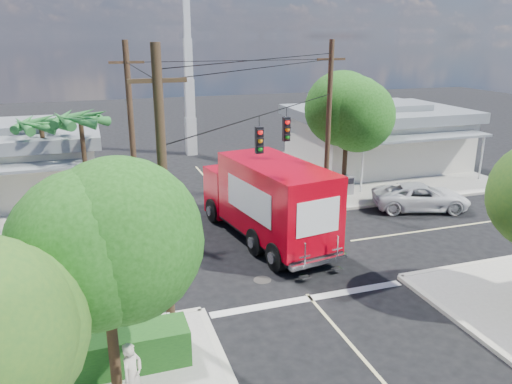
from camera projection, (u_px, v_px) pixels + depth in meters
name	position (u px, v px, depth m)	size (l,w,h in m)	color
ground	(270.00, 252.00, 22.09)	(120.00, 120.00, 0.00)	black
sidewalk_ne	(362.00, 171.00, 35.20)	(14.12, 14.12, 0.14)	#9D988E
sidewalk_nw	(28.00, 201.00, 28.65)	(14.12, 14.12, 0.14)	#9D988E
road_markings	(282.00, 266.00, 20.76)	(32.00, 32.00, 0.01)	beige
building_ne	(377.00, 135.00, 36.00)	(11.80, 10.20, 4.50)	silver
building_nw	(5.00, 160.00, 29.10)	(10.80, 10.20, 4.30)	beige
radio_tower	(189.00, 83.00, 38.67)	(0.80, 0.80, 17.00)	silver
tree_sw_front	(104.00, 248.00, 11.86)	(3.88, 3.78, 6.03)	#422D1C
tree_ne_front	(348.00, 115.00, 28.96)	(4.21, 4.14, 6.66)	#422D1C
tree_ne_back	(367.00, 117.00, 31.91)	(3.77, 3.66, 5.82)	#422D1C
palm_nw_front	(81.00, 121.00, 25.12)	(3.01, 3.08, 5.59)	#422D1C
palm_nw_back	(41.00, 126.00, 25.99)	(3.01, 3.08, 5.19)	#422D1C
utility_poles	(224.00, 144.00, 21.67)	(12.00, 10.68, 9.00)	#473321
picket_fence	(84.00, 341.00, 14.47)	(5.94, 0.06, 1.00)	silver
hedge_sw	(76.00, 358.00, 13.68)	(6.20, 1.20, 1.10)	#183F16
vending_boxes	(338.00, 186.00, 29.46)	(1.90, 0.50, 1.10)	#A41A25
delivery_truck	(267.00, 200.00, 22.89)	(4.13, 9.24, 3.87)	black
parked_car	(421.00, 197.00, 27.38)	(2.39, 5.19, 1.44)	silver
pedestrian	(132.00, 375.00, 12.49)	(0.65, 0.43, 1.78)	beige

